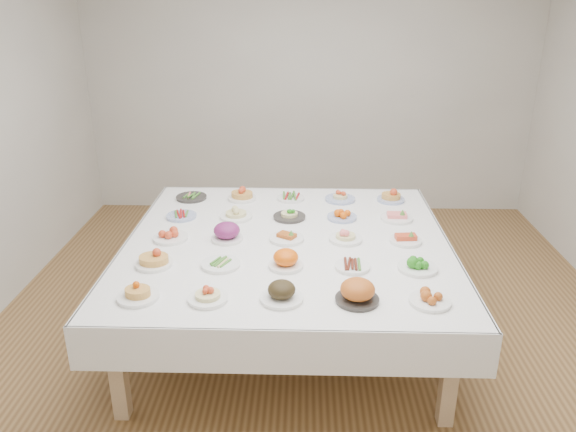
{
  "coord_description": "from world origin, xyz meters",
  "views": [
    {
      "loc": [
        -0.06,
        -3.83,
        2.41
      ],
      "look_at": [
        -0.17,
        0.0,
        0.88
      ],
      "focal_mm": 35.0,
      "sensor_mm": 36.0,
      "label": 1
    }
  ],
  "objects_px": {
    "dish_0": "(137,290)",
    "dish_24": "(391,193)",
    "dish_12": "(287,235)",
    "display_table": "(287,248)"
  },
  "relations": [
    {
      "from": "dish_0",
      "to": "display_table",
      "type": "bearing_deg",
      "value": 45.21
    },
    {
      "from": "dish_12",
      "to": "dish_24",
      "type": "xyz_separation_m",
      "value": [
        0.87,
        0.84,
        0.03
      ]
    },
    {
      "from": "dish_0",
      "to": "dish_24",
      "type": "xyz_separation_m",
      "value": [
        1.71,
        1.7,
        0.01
      ]
    },
    {
      "from": "dish_12",
      "to": "dish_0",
      "type": "bearing_deg",
      "value": -134.39
    },
    {
      "from": "dish_0",
      "to": "dish_12",
      "type": "relative_size",
      "value": 0.98
    },
    {
      "from": "display_table",
      "to": "dish_24",
      "type": "relative_size",
      "value": 10.11
    },
    {
      "from": "display_table",
      "to": "dish_12",
      "type": "distance_m",
      "value": 0.1
    },
    {
      "from": "dish_12",
      "to": "display_table",
      "type": "bearing_deg",
      "value": -49.35
    },
    {
      "from": "display_table",
      "to": "dish_12",
      "type": "bearing_deg",
      "value": 130.65
    },
    {
      "from": "display_table",
      "to": "dish_0",
      "type": "height_order",
      "value": "dish_0"
    }
  ]
}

